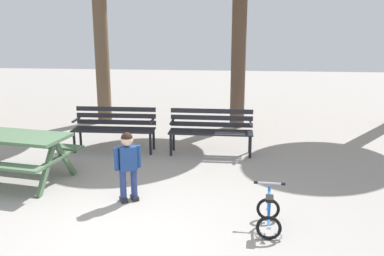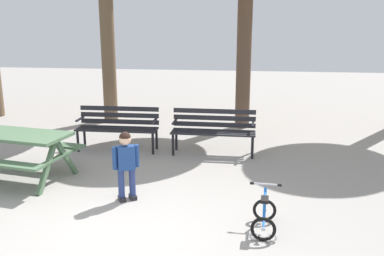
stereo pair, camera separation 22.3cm
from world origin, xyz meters
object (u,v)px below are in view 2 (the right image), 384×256
Objects in this scene: child_standing at (126,161)px; kids_bicycle at (264,216)px; park_bench_far_left at (118,124)px; park_bench_left at (214,128)px; picnic_table at (14,143)px.

kids_bicycle is (1.92, -0.68, -0.39)m from child_standing.
park_bench_left is at bearing -0.07° from park_bench_far_left.
park_bench_left is 1.58× the size of child_standing.
kids_bicycle is (0.88, -3.07, -0.31)m from park_bench_left.
park_bench_left is 2.61m from child_standing.
park_bench_left is 3.21m from kids_bicycle.
picnic_table is 2.11m from child_standing.
park_bench_far_left is 1.90m from park_bench_left.
picnic_table is 4.16m from kids_bicycle.
picnic_table is 1.25× the size of park_bench_left.
kids_bicycle is at bearing -47.82° from park_bench_far_left.
picnic_table is at bearing -149.57° from park_bench_left.
park_bench_far_left is (1.16, 1.80, -0.08)m from picnic_table.
park_bench_far_left is 1.00× the size of park_bench_left.
child_standing is at bearing 160.51° from kids_bicycle.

